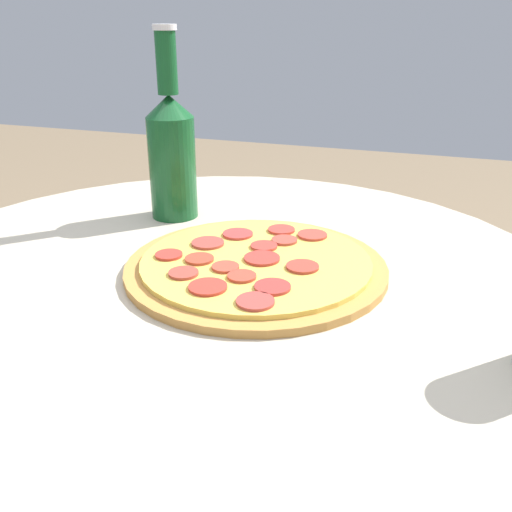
{
  "coord_description": "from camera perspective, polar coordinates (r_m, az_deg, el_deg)",
  "views": [
    {
      "loc": [
        0.25,
        -0.58,
        1.03
      ],
      "look_at": [
        0.05,
        0.02,
        0.75
      ],
      "focal_mm": 40.0,
      "sensor_mm": 36.0,
      "label": 1
    }
  ],
  "objects": [
    {
      "name": "table",
      "position": [
        0.8,
        -3.81,
        -14.41
      ],
      "size": [
        0.88,
        0.88,
        0.73
      ],
      "color": "#B2A893",
      "rests_on": "ground_plane"
    },
    {
      "name": "beer_bottle",
      "position": [
        0.87,
        -8.44,
        10.47
      ],
      "size": [
        0.07,
        0.07,
        0.28
      ],
      "color": "#144C23",
      "rests_on": "table"
    },
    {
      "name": "pizza",
      "position": [
        0.7,
        -0.05,
        -0.91
      ],
      "size": [
        0.32,
        0.32,
        0.02
      ],
      "color": "#B77F3D",
      "rests_on": "table"
    }
  ]
}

